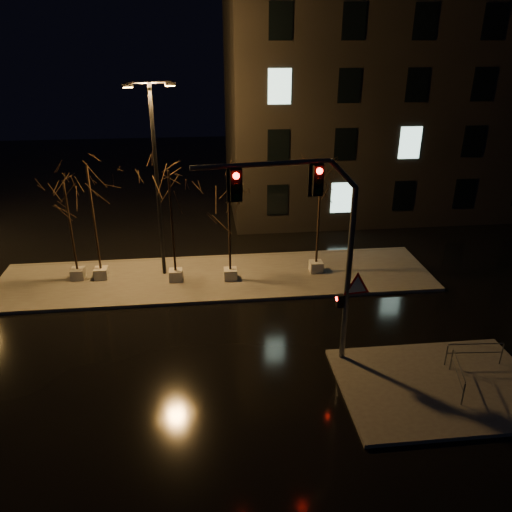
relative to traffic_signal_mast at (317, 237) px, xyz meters
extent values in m
plane|color=black|center=(-3.26, 1.65, -5.22)|extent=(90.00, 90.00, 0.00)
cube|color=#4F4C47|center=(-3.26, 7.65, -5.15)|extent=(22.00, 5.00, 0.15)
cube|color=#4F4C47|center=(4.24, -1.85, -5.15)|extent=(7.00, 5.00, 0.15)
cube|color=black|center=(10.74, 19.65, 2.28)|extent=(25.00, 12.00, 15.00)
cube|color=#AFADA3|center=(-10.22, 8.13, -4.80)|extent=(0.65, 0.65, 0.55)
cylinder|color=black|center=(-10.22, 8.13, -2.30)|extent=(0.11, 0.11, 4.45)
cube|color=#AFADA3|center=(-9.06, 8.08, -4.80)|extent=(0.65, 0.65, 0.55)
cylinder|color=black|center=(-9.06, 8.08, -1.91)|extent=(0.11, 0.11, 5.23)
cube|color=#AFADA3|center=(-5.31, 7.44, -4.80)|extent=(0.65, 0.65, 0.55)
cylinder|color=black|center=(-5.31, 7.44, -2.00)|extent=(0.11, 0.11, 5.05)
cube|color=#AFADA3|center=(-2.58, 7.26, -4.80)|extent=(0.65, 0.65, 0.55)
cylinder|color=black|center=(-2.58, 7.26, -2.60)|extent=(0.11, 0.11, 3.85)
cube|color=#AFADA3|center=(1.90, 7.66, -4.80)|extent=(0.65, 0.65, 0.55)
cylinder|color=black|center=(1.90, 7.66, -1.89)|extent=(0.11, 0.11, 5.26)
cylinder|color=#55595D|center=(1.24, 0.15, -1.72)|extent=(0.20, 0.20, 6.71)
cylinder|color=#55595D|center=(-1.91, -0.22, 2.57)|extent=(4.46, 0.67, 0.16)
cube|color=black|center=(-0.09, -0.01, 1.96)|extent=(0.36, 0.28, 1.01)
cube|color=black|center=(-2.75, -0.32, 1.96)|extent=(0.36, 0.28, 1.01)
cube|color=black|center=(1.00, 0.12, -2.61)|extent=(0.27, 0.23, 0.50)
cone|color=red|center=(1.58, 0.13, -2.05)|extent=(1.16, 0.17, 1.16)
sphere|color=#FF0C07|center=(1.24, 0.15, 2.29)|extent=(0.20, 0.20, 0.20)
cylinder|color=black|center=(-5.93, 8.29, -0.38)|extent=(0.19, 0.19, 9.38)
cylinder|color=black|center=(-5.93, 8.29, 4.30)|extent=(2.02, 0.59, 0.09)
cube|color=orange|center=(-6.84, 8.06, 4.16)|extent=(0.52, 0.37, 0.19)
cube|color=orange|center=(-5.02, 8.51, 4.16)|extent=(0.52, 0.37, 0.19)
cylinder|color=#55595D|center=(4.94, -0.79, -4.64)|extent=(0.05, 0.05, 0.86)
cylinder|color=#55595D|center=(7.03, -0.94, -4.64)|extent=(0.05, 0.05, 0.86)
cylinder|color=#55595D|center=(5.98, -0.87, -4.17)|extent=(2.09, 0.19, 0.04)
cylinder|color=#55595D|center=(5.98, -0.87, -4.55)|extent=(2.09, 0.19, 0.04)
cylinder|color=#55595D|center=(4.50, -2.94, -4.64)|extent=(0.05, 0.05, 0.87)
cylinder|color=#55595D|center=(5.00, -1.08, -4.64)|extent=(0.05, 0.05, 0.87)
cylinder|color=#55595D|center=(4.75, -2.01, -4.16)|extent=(0.53, 1.87, 0.04)
cylinder|color=#55595D|center=(4.75, -2.01, -4.54)|extent=(0.53, 1.87, 0.04)
camera|label=1|loc=(-3.76, -15.30, 6.24)|focal=35.00mm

